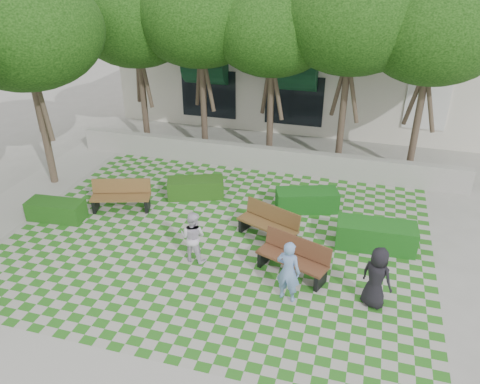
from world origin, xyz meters
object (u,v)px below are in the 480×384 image
(bench_east, at_px, (293,258))
(hedge_midright, at_px, (307,200))
(hedge_midleft, at_px, (196,188))
(bench_west, at_px, (121,196))
(person_white, at_px, (193,237))
(person_dark, at_px, (377,277))
(person_blue, at_px, (288,271))
(bench_mid, at_px, (269,224))
(hedge_east, at_px, (376,235))
(hedge_west, at_px, (56,210))

(bench_east, height_order, hedge_midright, bench_east)
(hedge_midleft, bearing_deg, bench_west, -143.52)
(bench_west, bearing_deg, hedge_midright, -1.47)
(hedge_midleft, height_order, person_white, person_white)
(person_dark, bearing_deg, person_blue, 40.56)
(person_dark, bearing_deg, bench_mid, -4.98)
(bench_east, xyz_separation_m, hedge_east, (2.03, 1.85, -0.10))
(bench_east, relative_size, hedge_east, 0.91)
(bench_mid, xyz_separation_m, person_white, (-1.71, -1.64, 0.27))
(person_blue, bearing_deg, bench_east, -75.63)
(hedge_east, relative_size, hedge_midleft, 1.16)
(hedge_east, relative_size, hedge_midright, 1.11)
(bench_east, height_order, hedge_east, bench_east)
(bench_east, height_order, hedge_midleft, bench_east)
(hedge_midright, height_order, person_blue, person_blue)
(bench_west, distance_m, hedge_east, 8.00)
(bench_east, relative_size, bench_mid, 1.03)
(bench_east, bearing_deg, hedge_east, 62.46)
(hedge_midright, xyz_separation_m, hedge_west, (-7.46, -2.75, -0.04))
(hedge_midleft, distance_m, hedge_west, 4.51)
(hedge_midright, bearing_deg, hedge_midleft, -177.95)
(bench_west, height_order, person_dark, person_dark)
(hedge_midright, bearing_deg, person_white, -125.09)
(person_white, bearing_deg, bench_mid, -130.69)
(bench_mid, relative_size, bench_west, 0.98)
(hedge_midleft, relative_size, person_blue, 1.15)
(bench_west, bearing_deg, hedge_east, -16.98)
(bench_mid, distance_m, bench_west, 4.99)
(bench_east, xyz_separation_m, person_dark, (2.06, -0.66, 0.31))
(hedge_midright, relative_size, person_dark, 1.24)
(person_blue, distance_m, person_dark, 2.05)
(bench_mid, height_order, hedge_east, bench_mid)
(bench_east, xyz_separation_m, person_white, (-2.71, -0.15, 0.26))
(hedge_midright, xyz_separation_m, person_blue, (0.22, -4.49, 0.47))
(hedge_west, relative_size, person_dark, 1.12)
(hedge_west, height_order, person_blue, person_blue)
(bench_west, distance_m, hedge_midleft, 2.50)
(bench_east, relative_size, person_white, 1.35)
(hedge_midright, relative_size, person_blue, 1.20)
(hedge_midleft, bearing_deg, bench_mid, -31.63)
(bench_east, distance_m, person_blue, 1.09)
(bench_east, distance_m, person_white, 2.72)
(person_blue, bearing_deg, person_dark, -157.70)
(bench_mid, bearing_deg, hedge_midleft, 171.40)
(hedge_west, bearing_deg, hedge_midleft, 35.44)
(bench_west, relative_size, hedge_east, 0.91)
(hedge_midright, relative_size, hedge_west, 1.12)
(bench_mid, height_order, person_dark, person_dark)
(bench_mid, bearing_deg, person_white, -113.30)
(person_dark, bearing_deg, hedge_east, -59.06)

